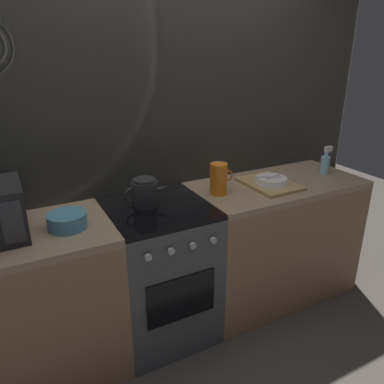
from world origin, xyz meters
TOP-DOWN VIEW (x-y plane):
  - ground_plane at (0.00, 0.00)m, footprint 8.00×8.00m
  - back_wall at (0.00, 0.32)m, footprint 3.60×0.05m
  - counter_left at (-0.90, 0.00)m, footprint 1.20×0.60m
  - stove_unit at (-0.00, -0.00)m, footprint 0.60×0.63m
  - counter_right at (0.90, 0.00)m, footprint 1.20×0.60m
  - kettle at (-0.06, 0.05)m, footprint 0.28×0.15m
  - mixing_bowl at (-0.52, -0.04)m, footprint 0.20×0.20m
  - pitcher at (0.42, 0.01)m, footprint 0.16×0.11m
  - dish_pile at (0.81, -0.03)m, footprint 0.30×0.40m
  - spray_bottle at (1.32, -0.01)m, footprint 0.08×0.06m

SIDE VIEW (x-z plane):
  - ground_plane at x=0.00m, z-range 0.00..0.00m
  - stove_unit at x=0.00m, z-range 0.00..0.90m
  - counter_left at x=-0.90m, z-range 0.00..0.90m
  - counter_right at x=0.90m, z-range 0.00..0.90m
  - dish_pile at x=0.81m, z-range 0.89..0.96m
  - mixing_bowl at x=-0.52m, z-range 0.90..0.98m
  - spray_bottle at x=1.32m, z-range 0.88..1.08m
  - kettle at x=-0.06m, z-range 0.90..1.06m
  - pitcher at x=0.42m, z-range 0.90..1.10m
  - back_wall at x=0.00m, z-range 0.00..2.40m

